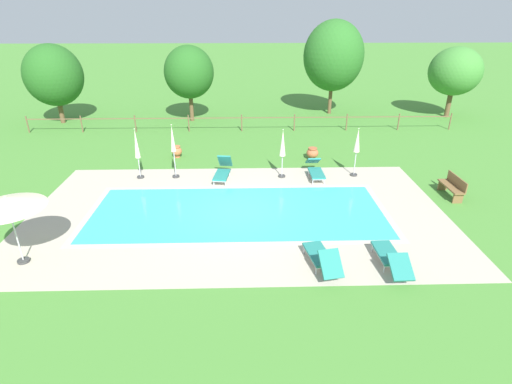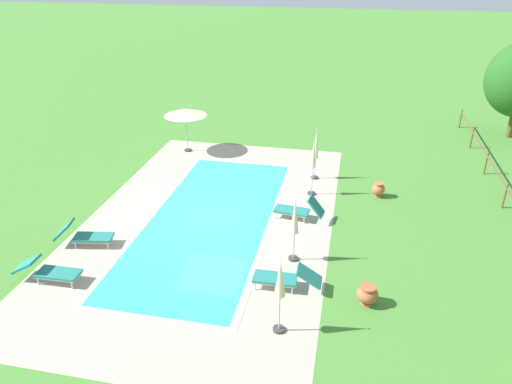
# 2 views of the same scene
# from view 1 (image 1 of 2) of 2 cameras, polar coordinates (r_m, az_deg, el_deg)

# --- Properties ---
(ground_plane) EXTENTS (160.00, 160.00, 0.00)m
(ground_plane) POSITION_cam_1_polar(r_m,az_deg,el_deg) (15.19, -2.61, -2.88)
(ground_plane) COLOR #478433
(pool_deck_paving) EXTENTS (15.67, 9.05, 0.01)m
(pool_deck_paving) POSITION_cam_1_polar(r_m,az_deg,el_deg) (15.19, -2.61, -2.87)
(pool_deck_paving) COLOR #B2A893
(pool_deck_paving) RESTS_ON ground
(swimming_pool_water) EXTENTS (10.97, 4.35, 0.01)m
(swimming_pool_water) POSITION_cam_1_polar(r_m,az_deg,el_deg) (15.19, -2.61, -2.86)
(swimming_pool_water) COLOR #38C6D1
(swimming_pool_water) RESTS_ON ground
(pool_coping_rim) EXTENTS (11.45, 4.83, 0.01)m
(pool_coping_rim) POSITION_cam_1_polar(r_m,az_deg,el_deg) (15.19, -2.61, -2.85)
(pool_coping_rim) COLOR #C0B59F
(pool_coping_rim) RESTS_ON ground
(sun_lounger_north_near_steps) EXTENTS (0.63, 2.04, 0.79)m
(sun_lounger_north_near_steps) POSITION_cam_1_polar(r_m,az_deg,el_deg) (18.36, 8.52, 3.19)
(sun_lounger_north_near_steps) COLOR #237A70
(sun_lounger_north_near_steps) RESTS_ON ground
(sun_lounger_north_mid) EXTENTS (0.65, 2.06, 0.76)m
(sun_lounger_north_mid) POSITION_cam_1_polar(r_m,az_deg,el_deg) (12.59, 18.75, -8.82)
(sun_lounger_north_mid) COLOR #237A70
(sun_lounger_north_mid) RESTS_ON ground
(sun_lounger_north_far) EXTENTS (0.83, 1.92, 0.99)m
(sun_lounger_north_far) POSITION_cam_1_polar(r_m,az_deg,el_deg) (18.00, -4.80, 3.03)
(sun_lounger_north_far) COLOR #237A70
(sun_lounger_north_far) RESTS_ON ground
(sun_lounger_north_end) EXTENTS (0.94, 2.01, 0.91)m
(sun_lounger_north_end) POSITION_cam_1_polar(r_m,az_deg,el_deg) (12.06, 9.40, -9.18)
(sun_lounger_north_end) COLOR #237A70
(sun_lounger_north_end) RESTS_ON ground
(patio_umbrella_open_foreground) EXTENTS (2.11, 2.11, 2.24)m
(patio_umbrella_open_foreground) POSITION_cam_1_polar(r_m,az_deg,el_deg) (13.39, -32.14, -1.37)
(patio_umbrella_open_foreground) COLOR #383838
(patio_umbrella_open_foreground) RESTS_ON ground
(patio_umbrella_closed_row_west) EXTENTS (0.32, 0.32, 2.49)m
(patio_umbrella_closed_row_west) POSITION_cam_1_polar(r_m,az_deg,el_deg) (18.10, -11.81, 6.74)
(patio_umbrella_closed_row_west) COLOR #383838
(patio_umbrella_closed_row_west) RESTS_ON ground
(patio_umbrella_closed_row_mid_west) EXTENTS (0.32, 0.32, 2.26)m
(patio_umbrella_closed_row_mid_west) POSITION_cam_1_polar(r_m,az_deg,el_deg) (17.83, 3.84, 6.56)
(patio_umbrella_closed_row_mid_west) COLOR #383838
(patio_umbrella_closed_row_mid_west) RESTS_ON ground
(patio_umbrella_closed_row_centre) EXTENTS (0.32, 0.32, 2.27)m
(patio_umbrella_closed_row_centre) POSITION_cam_1_polar(r_m,az_deg,el_deg) (18.49, 14.29, 6.68)
(patio_umbrella_closed_row_centre) COLOR #383838
(patio_umbrella_closed_row_centre) RESTS_ON ground
(patio_umbrella_closed_row_mid_east) EXTENTS (0.32, 0.32, 2.33)m
(patio_umbrella_closed_row_mid_east) POSITION_cam_1_polar(r_m,az_deg,el_deg) (18.47, -16.72, 6.13)
(patio_umbrella_closed_row_mid_east) COLOR #383838
(patio_umbrella_closed_row_mid_east) RESTS_ON ground
(wooden_bench_lawn_side) EXTENTS (0.47, 1.51, 0.87)m
(wooden_bench_lawn_side) POSITION_cam_1_polar(r_m,az_deg,el_deg) (18.11, 26.38, 0.78)
(wooden_bench_lawn_side) COLOR brown
(wooden_bench_lawn_side) RESTS_ON ground
(terracotta_urn_near_fence) EXTENTS (0.51, 0.51, 0.61)m
(terracotta_urn_near_fence) POSITION_cam_1_polar(r_m,az_deg,el_deg) (21.07, -11.26, 5.76)
(terracotta_urn_near_fence) COLOR #B7663D
(terracotta_urn_near_fence) RESTS_ON ground
(terracotta_urn_by_tree) EXTENTS (0.61, 0.61, 0.61)m
(terracotta_urn_by_tree) POSITION_cam_1_polar(r_m,az_deg,el_deg) (20.62, 8.09, 5.57)
(terracotta_urn_by_tree) COLOR #A85B38
(terracotta_urn_by_tree) RESTS_ON ground
(perimeter_fence) EXTENTS (26.56, 0.08, 1.05)m
(perimeter_fence) POSITION_cam_1_polar(r_m,az_deg,el_deg) (25.23, -2.07, 10.24)
(perimeter_fence) COLOR brown
(perimeter_fence) RESTS_ON ground
(tree_far_west) EXTENTS (3.49, 3.49, 4.76)m
(tree_far_west) POSITION_cam_1_polar(r_m,az_deg,el_deg) (31.38, 26.65, 15.19)
(tree_far_west) COLOR brown
(tree_far_west) RESTS_ON ground
(tree_west_mid) EXTENTS (3.24, 3.24, 4.94)m
(tree_west_mid) POSITION_cam_1_polar(r_m,az_deg,el_deg) (27.59, -9.58, 16.56)
(tree_west_mid) COLOR brown
(tree_west_mid) RESTS_ON ground
(tree_centre) EXTENTS (3.65, 3.65, 5.07)m
(tree_centre) POSITION_cam_1_polar(r_m,az_deg,el_deg) (29.75, -27.02, 14.67)
(tree_centre) COLOR brown
(tree_centre) RESTS_ON ground
(tree_east_mid) EXTENTS (4.17, 4.17, 6.42)m
(tree_east_mid) POSITION_cam_1_polar(r_m,az_deg,el_deg) (29.69, 11.05, 18.59)
(tree_east_mid) COLOR brown
(tree_east_mid) RESTS_ON ground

